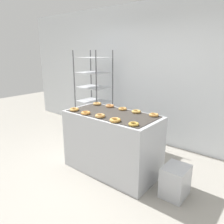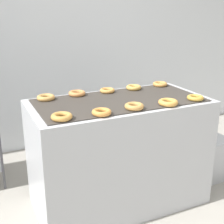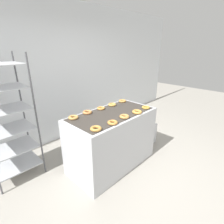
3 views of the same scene
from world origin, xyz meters
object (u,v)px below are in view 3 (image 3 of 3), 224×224
at_px(donut_far_left, 87,112).
at_px(baking_rack_cart, 7,120).
at_px(donut_far_rightmost, 122,101).
at_px(donut_near_left, 113,122).
at_px(donut_near_center, 124,116).
at_px(glaze_bin, 145,132).
at_px(donut_far_center, 101,108).
at_px(fryer_machine, 112,140).
at_px(donut_near_rightmost, 146,107).
at_px(donut_far_right, 112,105).
at_px(donut_near_leftmost, 96,129).
at_px(donut_near_right, 137,112).
at_px(donut_far_leftmost, 73,117).

bearing_deg(donut_far_left, baking_rack_cart, 147.28).
bearing_deg(donut_far_rightmost, donut_far_left, 179.26).
bearing_deg(donut_near_left, donut_far_rightmost, 32.90).
bearing_deg(donut_near_center, glaze_bin, 14.73).
relative_size(glaze_bin, donut_near_left, 3.03).
relative_size(donut_near_left, donut_near_center, 0.96).
height_order(baking_rack_cart, donut_far_center, baking_rack_cart).
relative_size(fryer_machine, glaze_bin, 3.48).
bearing_deg(donut_far_left, donut_far_rightmost, -0.74).
relative_size(donut_near_rightmost, donut_far_left, 0.94).
xyz_separation_m(glaze_bin, donut_far_right, (-0.79, 0.24, 0.77)).
distance_m(fryer_machine, donut_near_left, 0.64).
bearing_deg(donut_near_rightmost, glaze_bin, 29.24).
bearing_deg(glaze_bin, donut_near_rightmost, -150.76).
height_order(donut_near_leftmost, donut_near_right, same).
distance_m(donut_near_center, donut_far_center, 0.52).
relative_size(donut_far_leftmost, donut_far_left, 1.01).
distance_m(donut_far_leftmost, donut_far_right, 0.82).
bearing_deg(donut_far_center, donut_far_left, 176.91).
height_order(fryer_machine, donut_far_left, donut_far_left).
height_order(donut_far_left, donut_far_rightmost, donut_far_left).
height_order(donut_far_leftmost, donut_far_right, same).
relative_size(baking_rack_cart, donut_far_leftmost, 12.82).
relative_size(donut_near_left, donut_far_leftmost, 0.95).
bearing_deg(donut_far_rightmost, donut_near_center, -137.31).
bearing_deg(donut_near_leftmost, donut_far_left, 61.53).
height_order(donut_far_right, donut_far_rightmost, donut_far_right).
xyz_separation_m(fryer_machine, donut_near_right, (0.28, -0.28, 0.50)).
bearing_deg(donut_near_center, baking_rack_cart, 136.77).
distance_m(donut_near_left, donut_far_right, 0.77).
relative_size(fryer_machine, donut_near_rightmost, 10.83).
relative_size(donut_near_center, donut_far_leftmost, 0.99).
xyz_separation_m(baking_rack_cart, donut_far_left, (0.97, -0.62, 0.02)).
xyz_separation_m(donut_near_rightmost, donut_far_left, (-0.84, 0.53, 0.00)).
bearing_deg(donut_far_center, donut_near_center, -91.42).
bearing_deg(glaze_bin, donut_far_leftmost, 171.54).
bearing_deg(baking_rack_cart, donut_near_left, -50.79).
xyz_separation_m(donut_near_left, donut_near_right, (0.56, -0.00, 0.00)).
relative_size(donut_near_center, donut_far_left, 1.00).
distance_m(donut_near_leftmost, donut_near_rightmost, 1.13).
bearing_deg(donut_far_leftmost, donut_far_rightmost, 0.42).
xyz_separation_m(glaze_bin, donut_near_left, (-1.34, -0.30, 0.77)).
xyz_separation_m(glaze_bin, donut_far_center, (-1.05, 0.24, 0.76)).
relative_size(glaze_bin, donut_near_center, 2.91).
height_order(donut_near_center, donut_far_leftmost, donut_near_center).
xyz_separation_m(donut_near_right, donut_far_rightmost, (0.28, 0.55, -0.00)).
distance_m(donut_near_right, donut_far_left, 0.79).
bearing_deg(donut_far_left, donut_near_left, -90.73).
height_order(donut_near_leftmost, donut_far_rightmost, donut_near_leftmost).
bearing_deg(donut_near_right, donut_near_leftmost, 178.45).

